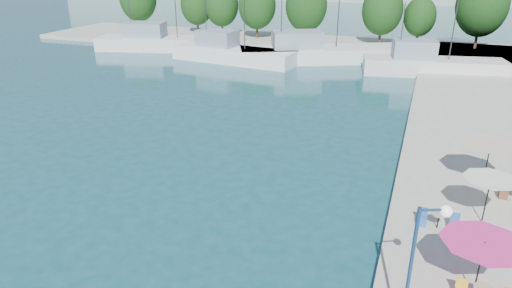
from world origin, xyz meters
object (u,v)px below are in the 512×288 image
at_px(umbrella_white, 490,184).
at_px(umbrella_pink, 483,248).
at_px(trawler_02, 231,53).
at_px(trawler_03, 316,53).
at_px(trawler_04, 430,65).
at_px(trawler_01, 161,42).
at_px(street_lamp, 423,251).
at_px(umbrella_cream, 490,148).

bearing_deg(umbrella_white, umbrella_pink, -96.95).
height_order(trawler_02, umbrella_pink, trawler_02).
xyz_separation_m(trawler_03, trawler_04, (13.61, -2.37, 0.00)).
bearing_deg(trawler_01, trawler_04, -19.22).
height_order(trawler_03, umbrella_pink, trawler_03).
bearing_deg(trawler_01, trawler_03, -15.37).
xyz_separation_m(trawler_04, street_lamp, (0.32, -41.74, 3.02)).
height_order(trawler_03, trawler_04, same).
bearing_deg(trawler_01, umbrella_white, -57.54).
relative_size(umbrella_pink, umbrella_cream, 0.97).
xyz_separation_m(trawler_03, street_lamp, (13.93, -44.10, 3.02)).
distance_m(trawler_02, trawler_03, 10.80).
bearing_deg(umbrella_cream, trawler_04, 96.79).
bearing_deg(umbrella_white, trawler_04, 95.42).
bearing_deg(trawler_04, umbrella_pink, -97.60).
bearing_deg(trawler_01, umbrella_cream, -53.83).
bearing_deg(trawler_02, umbrella_white, -42.12).
xyz_separation_m(trawler_02, umbrella_cream, (27.08, -27.26, 1.80)).
xyz_separation_m(trawler_03, umbrella_white, (16.74, -35.36, 1.58)).
distance_m(umbrella_cream, street_lamp, 13.28).
xyz_separation_m(trawler_04, umbrella_white, (3.13, -32.99, 1.58)).
height_order(trawler_01, umbrella_pink, trawler_01).
bearing_deg(trawler_01, umbrella_pink, -62.38).
height_order(trawler_03, street_lamp, trawler_03).
xyz_separation_m(trawler_01, trawler_04, (36.16, -2.26, 0.00)).
bearing_deg(umbrella_cream, umbrella_white, -94.30).
xyz_separation_m(trawler_01, trawler_02, (12.51, -3.89, 0.00)).
distance_m(umbrella_white, street_lamp, 9.30).
bearing_deg(umbrella_white, street_lamp, -107.80).
bearing_deg(umbrella_pink, trawler_04, 93.58).
relative_size(umbrella_pink, street_lamp, 0.62).
xyz_separation_m(trawler_01, umbrella_cream, (39.59, -31.15, 1.80)).
distance_m(trawler_03, umbrella_pink, 44.16).
relative_size(trawler_04, umbrella_pink, 5.07).
bearing_deg(trawler_02, umbrella_pink, -47.52).
bearing_deg(trawler_01, trawler_02, -32.89).
bearing_deg(street_lamp, trawler_01, 106.30).
xyz_separation_m(umbrella_white, street_lamp, (-2.81, -8.75, 1.44)).
distance_m(trawler_02, trawler_04, 23.70).
xyz_separation_m(trawler_02, umbrella_pink, (26.07, -37.12, 1.65)).
bearing_deg(trawler_03, umbrella_pink, -94.12).
height_order(trawler_02, trawler_03, same).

